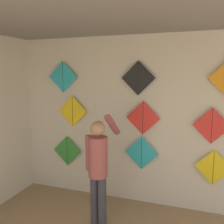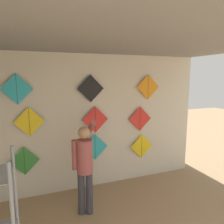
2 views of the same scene
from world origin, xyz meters
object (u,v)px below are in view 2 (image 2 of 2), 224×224
Objects in this scene: kite_1 at (95,147)px; kite_8 at (148,87)px; kite_0 at (24,161)px; kite_7 at (91,89)px; kite_5 at (140,119)px; kite_2 at (142,146)px; kite_6 at (17,89)px; shopkeeper at (85,162)px; kite_3 at (29,122)px; kite_4 at (95,120)px.

kite_1 is 1.75m from kite_8.
kite_7 is at bearing 0.00° from kite_0.
kite_0 is 2.52m from kite_5.
kite_7 is at bearing 180.00° from kite_1.
kite_1 reaches higher than kite_2.
kite_2 is at bearing 0.00° from kite_6.
kite_6 is (-2.49, 0.00, 0.71)m from kite_5.
shopkeeper is 1.28m from kite_0.
kite_3 is at bearing 0.00° from kite_0.
kite_4 is at bearing 0.00° from kite_7.
kite_6 is (-1.00, 0.83, 1.20)m from shopkeeper.
shopkeeper is 1.31m from kite_3.
kite_8 reaches higher than kite_0.
kite_7 is (-0.09, 0.00, 0.64)m from kite_4.
kite_7 is at bearing 180.00° from kite_8.
kite_2 is 1.00× the size of kite_6.
kite_1 is at bearing 0.00° from kite_0.
shopkeeper is 2.98× the size of kite_3.
kite_7 reaches higher than shopkeeper.
kite_3 is at bearing 180.00° from kite_1.
kite_3 reaches higher than shopkeeper.
kite_1 reaches higher than kite_0.
kite_8 is (2.50, 0.00, 0.60)m from kite_3.
kite_3 is 1.00× the size of kite_7.
kite_2 is at bearing 0.00° from kite_1.
kite_6 is at bearing 180.00° from kite_2.
kite_3 is 1.00× the size of kite_6.
kite_8 reaches higher than kite_5.
shopkeeper is 1.77m from kite_5.
kite_5 reaches higher than kite_2.
kite_3 is 2.32m from kite_5.
kite_1 is at bearing 0.00° from kite_7.
kite_4 is at bearing 76.63° from shopkeeper.
kite_3 is at bearing 149.69° from shopkeeper.
kite_0 is at bearing 180.00° from kite_1.
kite_8 reaches higher than kite_1.
kite_4 reaches higher than shopkeeper.
kite_7 is at bearing 180.00° from kite_4.
kite_1 is 1.00× the size of kite_6.
kite_2 is at bearing 0.00° from kite_4.
kite_8 is at bearing 41.29° from shopkeeper.
kite_5 is (1.49, 0.83, 0.48)m from shopkeeper.
kite_8 is at bearing 0.00° from kite_0.
kite_7 reaches higher than kite_3.
kite_2 is 0.65m from kite_5.
kite_0 is 1.00× the size of kite_6.
kite_0 is at bearing 180.00° from kite_5.
kite_1 is 1.18m from kite_5.
kite_3 is 0.63m from kite_6.
shopkeeper reaches higher than kite_0.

